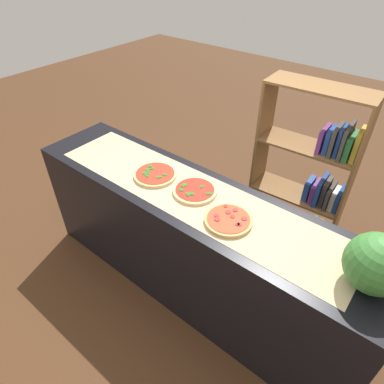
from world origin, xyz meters
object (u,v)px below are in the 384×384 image
object	(u,v)px
pizza_spinach_0	(155,174)
bookshelf	(313,179)
pizza_spinach_1	(195,191)
pizza_pepperoni_2	(228,220)
watermelon	(377,264)

from	to	relation	value
pizza_spinach_0	bookshelf	distance (m)	1.33
pizza_spinach_1	bookshelf	size ratio (longest dim) A/B	0.20
pizza_spinach_1	pizza_pepperoni_2	xyz separation A→B (m)	(0.33, -0.10, 0.00)
pizza_pepperoni_2	watermelon	world-z (taller)	watermelon
pizza_spinach_1	pizza_pepperoni_2	world-z (taller)	same
pizza_spinach_1	bookshelf	bearing A→B (deg)	65.85
pizza_spinach_0	watermelon	size ratio (longest dim) A/B	1.01
pizza_spinach_1	pizza_spinach_0	bearing A→B (deg)	-174.77
pizza_pepperoni_2	pizza_spinach_0	bearing A→B (deg)	174.11
pizza_spinach_0	pizza_pepperoni_2	world-z (taller)	same
pizza_spinach_0	watermelon	world-z (taller)	watermelon
pizza_spinach_0	watermelon	xyz separation A→B (m)	(1.44, -0.01, 0.14)
pizza_spinach_0	bookshelf	bearing A→B (deg)	52.94
pizza_pepperoni_2	watermelon	bearing A→B (deg)	4.09
watermelon	pizza_pepperoni_2	bearing A→B (deg)	-175.91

